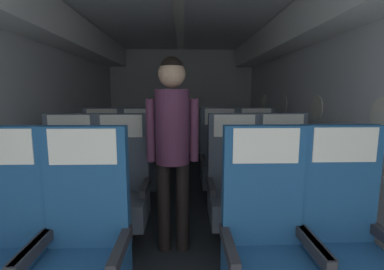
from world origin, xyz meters
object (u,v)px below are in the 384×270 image
(seat_a_right_aisle, at_px, (346,246))
(seat_a_right_window, at_px, (267,249))
(seat_b_right_aisle, at_px, (283,188))
(seat_b_right_window, at_px, (235,190))
(seat_c_right_window, at_px, (220,163))
(seat_b_left_window, at_px, (69,191))
(seat_b_left_aisle, at_px, (122,191))
(seat_c_left_aisle, at_px, (139,163))
(seat_c_left_window, at_px, (102,164))
(flight_attendant, at_px, (173,134))
(seat_c_right_aisle, at_px, (256,162))
(seat_a_left_aisle, at_px, (83,252))

(seat_a_right_aisle, height_order, seat_a_right_window, same)
(seat_b_right_aisle, distance_m, seat_b_right_window, 0.45)
(seat_c_right_window, bearing_deg, seat_b_left_window, -146.50)
(seat_a_right_window, height_order, seat_b_left_window, same)
(seat_b_left_aisle, height_order, seat_c_left_aisle, same)
(seat_b_right_window, xyz_separation_m, seat_c_left_aisle, (-1.01, 0.97, 0.00))
(seat_b_right_aisle, distance_m, seat_c_right_window, 1.06)
(seat_b_left_window, relative_size, seat_b_left_aisle, 1.00)
(seat_b_left_window, bearing_deg, seat_a_right_aisle, -26.03)
(seat_a_right_aisle, bearing_deg, seat_a_right_window, -178.08)
(seat_a_right_aisle, relative_size, seat_c_left_aisle, 1.00)
(seat_b_left_aisle, bearing_deg, seat_c_left_window, 115.11)
(seat_b_left_aisle, bearing_deg, flight_attendant, -15.17)
(seat_b_right_aisle, height_order, seat_c_right_aisle, same)
(seat_a_left_aisle, relative_size, flight_attendant, 0.71)
(seat_b_right_window, relative_size, seat_c_left_aisle, 1.00)
(seat_b_right_window, height_order, seat_c_right_aisle, same)
(seat_b_left_window, xyz_separation_m, seat_b_left_aisle, (0.46, -0.00, 0.00))
(seat_a_right_window, xyz_separation_m, seat_b_left_window, (-1.48, 0.96, 0.00))
(seat_b_right_aisle, bearing_deg, seat_c_left_aisle, 147.13)
(seat_b_left_aisle, xyz_separation_m, seat_c_right_window, (1.01, 0.98, 0.00))
(seat_a_left_aisle, height_order, seat_a_right_aisle, same)
(seat_b_right_aisle, bearing_deg, seat_b_left_window, -179.48)
(seat_b_right_aisle, xyz_separation_m, seat_c_left_aisle, (-1.46, 0.95, 0.00))
(seat_c_left_window, height_order, seat_c_left_aisle, same)
(seat_b_left_window, distance_m, seat_c_right_window, 1.76)
(seat_a_right_aisle, distance_m, seat_c_left_aisle, 2.41)
(seat_a_right_window, bearing_deg, seat_c_right_window, 90.27)
(seat_a_left_aisle, distance_m, seat_b_right_window, 1.39)
(seat_b_right_aisle, relative_size, seat_b_right_window, 1.00)
(seat_c_right_aisle, distance_m, seat_c_right_window, 0.47)
(seat_a_right_window, relative_size, seat_b_right_window, 1.00)
(seat_c_left_window, bearing_deg, flight_attendant, -50.01)
(seat_c_left_window, bearing_deg, seat_a_right_aisle, -44.72)
(seat_b_left_aisle, height_order, seat_c_left_window, same)
(seat_a_left_aisle, xyz_separation_m, seat_c_left_aisle, (0.00, 1.92, 0.00))
(seat_a_right_window, distance_m, seat_c_left_aisle, 2.18)
(seat_c_left_window, distance_m, seat_c_right_aisle, 1.93)
(seat_c_left_aisle, height_order, seat_c_right_aisle, same)
(seat_c_right_aisle, bearing_deg, seat_b_right_aisle, -90.50)
(seat_a_right_aisle, xyz_separation_m, seat_b_right_window, (-0.46, 0.94, 0.00))
(seat_c_right_aisle, bearing_deg, seat_b_left_aisle, -146.04)
(seat_b_right_aisle, bearing_deg, seat_c_right_aisle, 89.50)
(seat_c_left_aisle, height_order, seat_c_right_window, same)
(seat_b_left_window, bearing_deg, flight_attendant, -8.04)
(seat_a_right_aisle, xyz_separation_m, seat_c_left_aisle, (-1.47, 1.91, 0.00))
(seat_a_right_window, xyz_separation_m, seat_b_right_aisle, (0.45, 0.98, 0.00))
(seat_a_right_aisle, relative_size, seat_c_right_window, 1.00)
(seat_a_left_aisle, distance_m, seat_c_left_aisle, 1.92)
(seat_a_right_aisle, bearing_deg, seat_b_right_aisle, 90.37)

